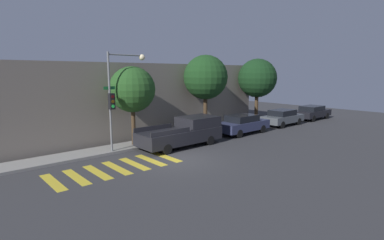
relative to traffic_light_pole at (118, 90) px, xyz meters
name	(u,v)px	position (x,y,z in m)	size (l,w,h in m)	color
ground_plane	(176,160)	(1.49, -3.37, -3.68)	(60.00, 60.00, 0.00)	#333335
sidewalk	(136,145)	(1.49, 0.71, -3.61)	(26.00, 1.77, 0.14)	gray
building_row	(105,100)	(1.49, 5.00, -1.04)	(26.00, 6.00, 5.29)	slate
crosswalk	(117,168)	(-1.60, -2.57, -3.68)	(6.40, 2.60, 0.00)	gold
traffic_light_pole	(118,90)	(0.00, 0.00, 0.00)	(2.72, 0.56, 5.80)	slate
pickup_truck	(184,132)	(3.84, -1.27, -2.80)	(5.57, 2.10, 1.79)	black
sedan_near_corner	(243,124)	(9.63, -1.27, -2.92)	(4.50, 1.84, 1.46)	#2D3351
sedan_middle	(283,117)	(15.14, -1.27, -2.95)	(4.30, 1.81, 1.40)	#4C5156
sedan_far_end	(312,112)	(20.48, -1.27, -2.96)	(4.50, 1.87, 1.36)	black
tree_near_corner	(132,90)	(1.28, 0.65, -0.08)	(2.84, 2.84, 5.04)	#42301E
tree_midblock	(206,78)	(7.52, 0.65, 0.59)	(3.32, 3.32, 5.96)	#42301E
tree_far_end	(257,78)	(13.87, 0.65, 0.45)	(3.42, 3.42, 5.86)	#42301E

